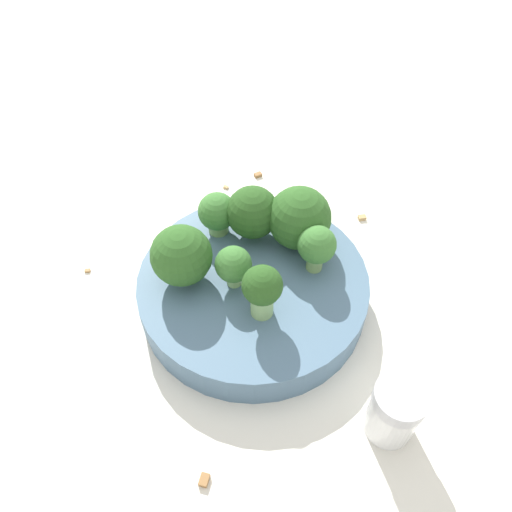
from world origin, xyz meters
name	(u,v)px	position (x,y,z in m)	size (l,w,h in m)	color
ground_plane	(256,300)	(0.00, 0.00, 0.00)	(3.00, 3.00, 0.00)	silver
bowl	(256,289)	(0.00, 0.00, 0.02)	(0.21, 0.21, 0.03)	slate
broccoli_floret_0	(236,265)	(0.01, -0.02, 0.06)	(0.03, 0.03, 0.04)	#8EB770
broccoli_floret_1	(302,218)	(-0.05, 0.04, 0.06)	(0.06, 0.06, 0.06)	#84AD66
broccoli_floret_2	(220,213)	(-0.06, -0.03, 0.06)	(0.04, 0.04, 0.04)	#7A9E5B
broccoli_floret_3	(266,289)	(0.04, 0.01, 0.07)	(0.03, 0.03, 0.05)	#8EB770
broccoli_floret_4	(185,256)	(0.00, -0.06, 0.06)	(0.05, 0.05, 0.06)	#8EB770
broccoli_floret_5	(320,246)	(-0.01, 0.06, 0.06)	(0.03, 0.03, 0.05)	#7A9E5B
broccoli_floret_6	(255,213)	(-0.05, 0.00, 0.06)	(0.05, 0.05, 0.05)	#84AD66
pepper_shaker	(398,411)	(0.12, 0.11, 0.03)	(0.04, 0.04, 0.06)	silver
almond_crumb_0	(365,216)	(-0.11, 0.12, 0.00)	(0.01, 0.01, 0.01)	tan
almond_crumb_1	(90,270)	(-0.04, -0.17, 0.00)	(0.01, 0.00, 0.01)	#AD7F4C
almond_crumb_2	(260,174)	(-0.18, 0.01, 0.00)	(0.01, 0.01, 0.01)	olive
almond_crumb_3	(228,186)	(-0.16, -0.03, 0.00)	(0.01, 0.00, 0.01)	tan
almond_crumb_4	(208,479)	(0.16, -0.04, 0.00)	(0.01, 0.01, 0.01)	olive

